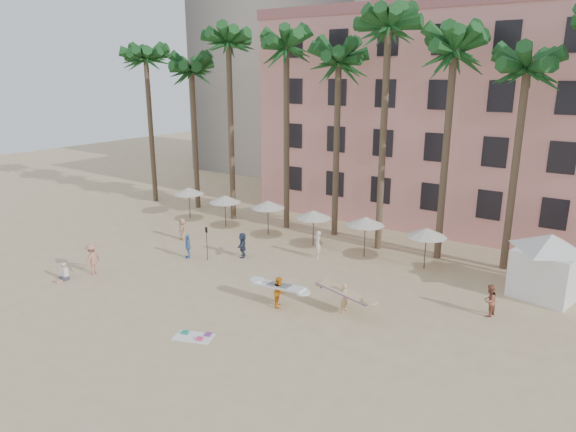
{
  "coord_description": "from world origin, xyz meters",
  "views": [
    {
      "loc": [
        16.88,
        -16.56,
        11.7
      ],
      "look_at": [
        1.34,
        6.0,
        4.0
      ],
      "focal_mm": 32.0,
      "sensor_mm": 36.0,
      "label": 1
    }
  ],
  "objects_px": {
    "carrier_yellow": "(345,295)",
    "carrier_white": "(279,290)",
    "cabana": "(549,260)",
    "pink_hotel": "(492,121)"
  },
  "relations": [
    {
      "from": "pink_hotel",
      "to": "cabana",
      "type": "height_order",
      "value": "pink_hotel"
    },
    {
      "from": "carrier_yellow",
      "to": "carrier_white",
      "type": "bearing_deg",
      "value": -157.02
    },
    {
      "from": "cabana",
      "to": "carrier_yellow",
      "type": "relative_size",
      "value": 1.71
    },
    {
      "from": "cabana",
      "to": "carrier_yellow",
      "type": "bearing_deg",
      "value": -135.36
    },
    {
      "from": "carrier_white",
      "to": "carrier_yellow",
      "type": "bearing_deg",
      "value": 22.98
    },
    {
      "from": "carrier_yellow",
      "to": "carrier_white",
      "type": "distance_m",
      "value": 3.37
    },
    {
      "from": "cabana",
      "to": "carrier_white",
      "type": "relative_size",
      "value": 1.87
    },
    {
      "from": "pink_hotel",
      "to": "carrier_yellow",
      "type": "bearing_deg",
      "value": -93.19
    },
    {
      "from": "cabana",
      "to": "carrier_yellow",
      "type": "xyz_separation_m",
      "value": [
        -7.97,
        -7.87,
        -1.16
      ]
    },
    {
      "from": "carrier_yellow",
      "to": "cabana",
      "type": "bearing_deg",
      "value": 44.64
    }
  ]
}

